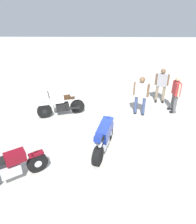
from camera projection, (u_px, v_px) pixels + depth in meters
ground_plane at (102, 130)px, 8.73m from camera, size 40.00×40.00×0.00m
motorcycle_silver_cruiser at (61, 105)px, 9.50m from camera, size 2.03×0.86×1.09m
motorcycle_blue_sportbike at (104, 136)px, 7.31m from camera, size 0.88×1.92×1.14m
motorcycle_maroon_cruiser at (11, 167)px, 6.14m from camera, size 1.82×1.24×1.09m
person_in_white_shirt at (141, 94)px, 9.33m from camera, size 0.66×0.44×1.76m
person_in_red_shirt at (176, 92)px, 9.61m from camera, size 0.33×0.66×1.69m
person_in_gray_shirt at (162, 83)px, 10.50m from camera, size 0.66×0.38×1.69m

